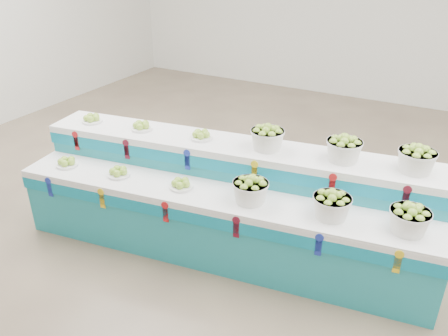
% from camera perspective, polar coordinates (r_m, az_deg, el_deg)
% --- Properties ---
extents(ground, '(10.00, 10.00, 0.00)m').
position_cam_1_polar(ground, '(5.00, 3.34, -7.12)').
color(ground, brown).
rests_on(ground, ground).
extents(display_stand, '(4.12, 1.58, 1.02)m').
position_cam_1_polar(display_stand, '(4.43, 0.00, -4.15)').
color(display_stand, teal).
rests_on(display_stand, ground).
extents(plate_lower_left, '(0.25, 0.25, 0.10)m').
position_cam_1_polar(plate_lower_left, '(4.88, -19.31, 0.77)').
color(plate_lower_left, white).
rests_on(plate_lower_left, display_stand).
extents(plate_lower_mid, '(0.25, 0.25, 0.10)m').
position_cam_1_polar(plate_lower_mid, '(4.53, -13.24, -0.42)').
color(plate_lower_mid, white).
rests_on(plate_lower_mid, display_stand).
extents(plate_lower_right, '(0.25, 0.25, 0.10)m').
position_cam_1_polar(plate_lower_right, '(4.22, -5.48, -1.93)').
color(plate_lower_right, white).
rests_on(plate_lower_right, display_stand).
extents(basket_lower_left, '(0.36, 0.36, 0.23)m').
position_cam_1_polar(basket_lower_left, '(3.97, 3.38, -2.75)').
color(basket_lower_left, silver).
rests_on(basket_lower_left, display_stand).
extents(basket_lower_mid, '(0.36, 0.36, 0.23)m').
position_cam_1_polar(basket_lower_mid, '(3.85, 13.51, -4.54)').
color(basket_lower_mid, silver).
rests_on(basket_lower_mid, display_stand).
extents(basket_lower_right, '(0.36, 0.36, 0.23)m').
position_cam_1_polar(basket_lower_right, '(3.85, 22.46, -5.99)').
color(basket_lower_right, silver).
rests_on(basket_lower_right, display_stand).
extents(plate_upper_left, '(0.25, 0.25, 0.10)m').
position_cam_1_polar(plate_upper_left, '(5.12, -16.42, 6.11)').
color(plate_upper_left, white).
rests_on(plate_upper_left, display_stand).
extents(plate_upper_mid, '(0.25, 0.25, 0.10)m').
position_cam_1_polar(plate_upper_mid, '(4.79, -10.42, 5.34)').
color(plate_upper_mid, white).
rests_on(plate_upper_mid, display_stand).
extents(plate_upper_right, '(0.25, 0.25, 0.10)m').
position_cam_1_polar(plate_upper_right, '(4.50, -2.91, 4.30)').
color(plate_upper_right, white).
rests_on(plate_upper_right, display_stand).
extents(basket_upper_left, '(0.36, 0.36, 0.23)m').
position_cam_1_polar(basket_upper_left, '(4.26, 5.52, 3.88)').
color(basket_upper_left, silver).
rests_on(basket_upper_left, display_stand).
extents(basket_upper_mid, '(0.36, 0.36, 0.23)m').
position_cam_1_polar(basket_upper_mid, '(4.16, 14.97, 2.41)').
color(basket_upper_mid, silver).
rests_on(basket_upper_mid, display_stand).
extents(basket_upper_right, '(0.36, 0.36, 0.23)m').
position_cam_1_polar(basket_upper_right, '(4.16, 23.23, 1.06)').
color(basket_upper_right, silver).
rests_on(basket_upper_right, display_stand).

